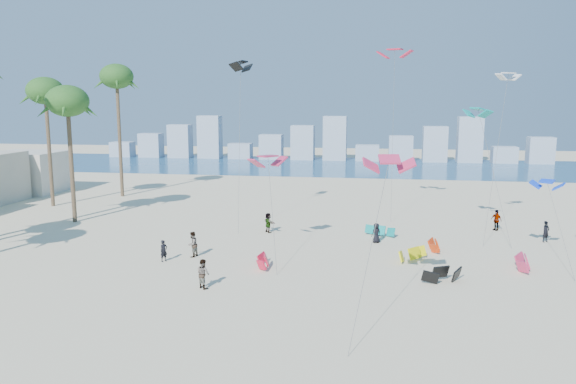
# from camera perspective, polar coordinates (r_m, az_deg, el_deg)

# --- Properties ---
(ground) EXTENTS (220.00, 220.00, 0.00)m
(ground) POSITION_cam_1_polar(r_m,az_deg,el_deg) (27.09, -12.17, -14.80)
(ground) COLOR beige
(ground) RESTS_ON ground
(ocean) EXTENTS (220.00, 220.00, 0.00)m
(ocean) POSITION_cam_1_polar(r_m,az_deg,el_deg) (96.04, 3.58, 2.74)
(ocean) COLOR navy
(ocean) RESTS_ON ground
(kitesurfer_near) EXTENTS (0.61, 0.66, 1.52)m
(kitesurfer_near) POSITION_cam_1_polar(r_m,az_deg,el_deg) (39.28, -12.80, -5.99)
(kitesurfer_near) COLOR black
(kitesurfer_near) RESTS_ON ground
(kitesurfer_mid) EXTENTS (1.09, 1.06, 1.78)m
(kitesurfer_mid) POSITION_cam_1_polar(r_m,az_deg,el_deg) (33.37, -8.83, -8.39)
(kitesurfer_mid) COLOR gray
(kitesurfer_mid) RESTS_ON ground
(kitesurfers_far) EXTENTS (27.13, 18.18, 1.84)m
(kitesurfers_far) POSITION_cam_1_polar(r_m,az_deg,el_deg) (41.80, 9.90, -4.82)
(kitesurfers_far) COLOR black
(kitesurfers_far) RESTS_ON ground
(grounded_kites) EXTENTS (18.46, 13.00, 0.89)m
(grounded_kites) POSITION_cam_1_polar(r_m,az_deg,el_deg) (39.60, 13.27, -6.39)
(grounded_kites) COLOR red
(grounded_kites) RESTS_ON ground
(flying_kites) EXTENTS (35.97, 31.96, 16.39)m
(flying_kites) POSITION_cam_1_polar(r_m,az_deg,el_deg) (44.28, 14.46, 8.79)
(flying_kites) COLOR #D12E5C
(flying_kites) RESTS_ON ground
(distant_skyline) EXTENTS (85.00, 3.00, 8.40)m
(distant_skyline) POSITION_cam_1_polar(r_m,az_deg,el_deg) (105.77, 3.49, 5.02)
(distant_skyline) COLOR #9EADBF
(distant_skyline) RESTS_ON ground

